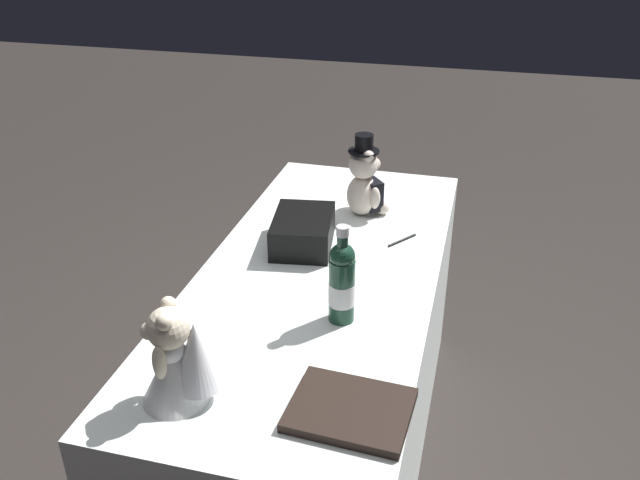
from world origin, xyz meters
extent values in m
plane|color=#2D2826|center=(0.00, 0.00, 0.00)|extent=(12.00, 12.00, 0.00)
cube|color=white|center=(0.00, 0.00, 0.39)|extent=(1.65, 0.70, 0.79)
ellipsoid|color=beige|center=(-0.42, 0.05, 0.86)|extent=(0.12, 0.11, 0.14)
cube|color=black|center=(-0.44, 0.07, 0.86)|extent=(0.11, 0.10, 0.11)
sphere|color=beige|center=(-0.42, 0.05, 0.97)|extent=(0.10, 0.10, 0.10)
sphere|color=beige|center=(-0.44, 0.08, 0.97)|extent=(0.04, 0.04, 0.04)
sphere|color=beige|center=(-0.39, 0.07, 1.01)|extent=(0.04, 0.04, 0.04)
sphere|color=beige|center=(-0.44, 0.02, 1.01)|extent=(0.04, 0.04, 0.04)
ellipsoid|color=beige|center=(-0.38, 0.10, 0.87)|extent=(0.04, 0.04, 0.08)
ellipsoid|color=beige|center=(-0.47, 0.02, 0.87)|extent=(0.04, 0.04, 0.08)
sphere|color=beige|center=(-0.43, 0.12, 0.81)|extent=(0.05, 0.05, 0.05)
sphere|color=beige|center=(-0.48, 0.07, 0.81)|extent=(0.05, 0.05, 0.05)
cylinder|color=black|center=(-0.42, 0.05, 1.02)|extent=(0.11, 0.11, 0.01)
cylinder|color=black|center=(-0.42, 0.05, 1.05)|extent=(0.06, 0.06, 0.06)
cone|color=white|center=(0.64, -0.17, 0.86)|extent=(0.15, 0.15, 0.15)
ellipsoid|color=white|center=(0.64, -0.17, 0.93)|extent=(0.07, 0.06, 0.07)
sphere|color=beige|center=(0.64, -0.17, 0.98)|extent=(0.09, 0.09, 0.09)
sphere|color=beige|center=(0.65, -0.21, 0.97)|extent=(0.04, 0.04, 0.04)
sphere|color=beige|center=(0.61, -0.18, 1.02)|extent=(0.04, 0.04, 0.04)
sphere|color=beige|center=(0.67, -0.16, 1.02)|extent=(0.04, 0.04, 0.04)
ellipsoid|color=beige|center=(0.61, -0.20, 0.92)|extent=(0.03, 0.03, 0.09)
ellipsoid|color=beige|center=(0.69, -0.17, 0.92)|extent=(0.03, 0.03, 0.09)
cone|color=white|center=(0.62, -0.12, 0.91)|extent=(0.15, 0.15, 0.16)
cylinder|color=#173929|center=(0.24, 0.12, 0.88)|extent=(0.07, 0.07, 0.18)
sphere|color=#173929|center=(0.24, 0.12, 0.98)|extent=(0.07, 0.07, 0.07)
cylinder|color=#173929|center=(0.24, 0.12, 1.02)|extent=(0.03, 0.03, 0.07)
cylinder|color=silver|center=(0.24, 0.12, 1.05)|extent=(0.03, 0.03, 0.03)
cylinder|color=silver|center=(0.24, 0.12, 0.87)|extent=(0.07, 0.07, 0.06)
cylinder|color=black|center=(-0.24, 0.21, 0.79)|extent=(0.11, 0.08, 0.01)
cone|color=silver|center=(-0.29, 0.25, 0.79)|extent=(0.01, 0.01, 0.01)
cube|color=black|center=(-0.14, -0.09, 0.84)|extent=(0.29, 0.22, 0.10)
cube|color=#B7B7BF|center=(-0.15, -0.18, 0.84)|extent=(0.03, 0.01, 0.03)
cube|color=black|center=(0.59, 0.22, 0.80)|extent=(0.22, 0.27, 0.02)
camera|label=1|loc=(1.69, 0.44, 1.81)|focal=37.48mm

